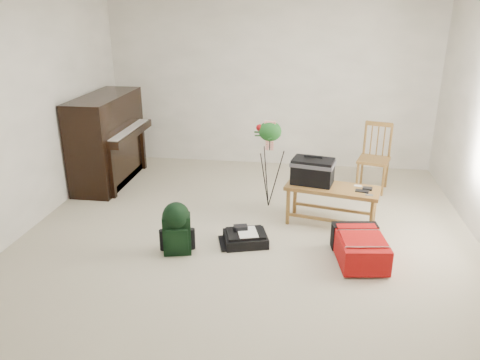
% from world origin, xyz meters
% --- Properties ---
extents(floor, '(5.00, 5.50, 0.01)m').
position_xyz_m(floor, '(0.00, 0.00, 0.00)').
color(floor, '#B9AD95').
rests_on(floor, ground).
extents(wall_back, '(5.00, 0.04, 2.50)m').
position_xyz_m(wall_back, '(0.00, 2.75, 1.25)').
color(wall_back, white).
rests_on(wall_back, floor).
extents(wall_left, '(0.04, 5.50, 2.50)m').
position_xyz_m(wall_left, '(-2.50, 0.00, 1.25)').
color(wall_left, white).
rests_on(wall_left, floor).
extents(piano, '(0.71, 1.50, 1.25)m').
position_xyz_m(piano, '(-2.19, 1.60, 0.60)').
color(piano, black).
rests_on(piano, floor).
extents(bench, '(1.11, 0.63, 0.81)m').
position_xyz_m(bench, '(0.75, 0.62, 0.57)').
color(bench, brown).
rests_on(bench, floor).
extents(dining_chair, '(0.49, 0.49, 0.92)m').
position_xyz_m(dining_chair, '(1.52, 1.83, 0.45)').
color(dining_chair, brown).
rests_on(dining_chair, floor).
extents(red_suitcase, '(0.54, 0.73, 0.29)m').
position_xyz_m(red_suitcase, '(1.18, -0.17, 0.15)').
color(red_suitcase, red).
rests_on(red_suitcase, floor).
extents(black_duffel, '(0.54, 0.47, 0.19)m').
position_xyz_m(black_duffel, '(-0.00, -0.01, 0.07)').
color(black_duffel, black).
rests_on(black_duffel, floor).
extents(green_backpack, '(0.31, 0.29, 0.56)m').
position_xyz_m(green_backpack, '(-0.67, -0.31, 0.31)').
color(green_backpack, black).
rests_on(green_backpack, floor).
extents(flower_stand, '(0.37, 0.37, 1.14)m').
position_xyz_m(flower_stand, '(0.15, 1.03, 0.56)').
color(flower_stand, black).
rests_on(flower_stand, floor).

